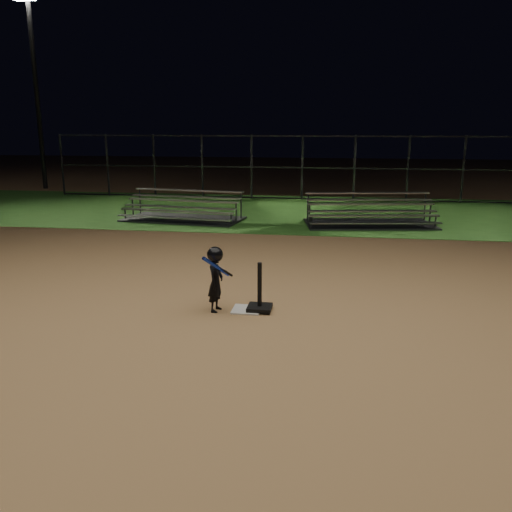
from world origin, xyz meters
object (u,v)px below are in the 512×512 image
(batting_tee, at_px, (260,301))
(light_pole_left, at_px, (34,76))
(child_batter, at_px, (216,277))
(home_plate, at_px, (247,310))
(bleacher_right, at_px, (370,219))
(bleacher_left, at_px, (183,214))

(batting_tee, height_order, light_pole_left, light_pole_left)
(batting_tee, height_order, child_batter, child_batter)
(home_plate, bearing_deg, bleacher_right, 73.23)
(home_plate, height_order, batting_tee, batting_tee)
(home_plate, bearing_deg, light_pole_left, 128.77)
(child_batter, relative_size, bleacher_left, 0.28)
(light_pole_left, bearing_deg, bleacher_left, -39.45)
(child_batter, height_order, bleacher_right, child_batter)
(batting_tee, distance_m, bleacher_left, 8.56)
(bleacher_left, bearing_deg, child_batter, -63.14)
(bleacher_left, height_order, bleacher_right, bleacher_right)
(bleacher_right, bearing_deg, child_batter, -118.82)
(batting_tee, height_order, bleacher_left, bleacher_left)
(bleacher_right, height_order, light_pole_left, light_pole_left)
(child_batter, xyz_separation_m, bleacher_right, (2.83, 7.89, -0.37))
(home_plate, height_order, bleacher_right, bleacher_right)
(batting_tee, relative_size, bleacher_right, 0.20)
(batting_tee, relative_size, light_pole_left, 0.09)
(batting_tee, bearing_deg, light_pole_left, 129.27)
(bleacher_right, bearing_deg, batting_tee, -114.48)
(home_plate, distance_m, light_pole_left, 19.79)
(child_batter, relative_size, light_pole_left, 0.13)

